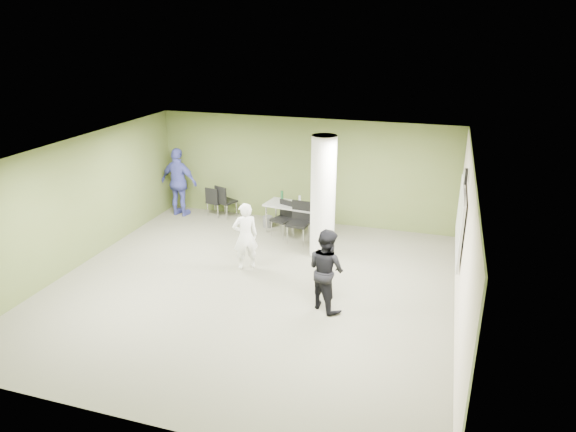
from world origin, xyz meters
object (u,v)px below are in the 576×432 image
(folding_table, at_px, (296,207))
(man_black, at_px, (326,270))
(woman_white, at_px, (245,236))
(chair_back_left, at_px, (224,199))
(man_blue, at_px, (179,182))

(folding_table, distance_m, man_black, 3.75)
(woman_white, xyz_separation_m, man_black, (2.05, -1.13, 0.04))
(chair_back_left, distance_m, man_black, 5.44)
(chair_back_left, xyz_separation_m, man_black, (3.78, -3.90, 0.26))
(chair_back_left, height_order, man_blue, man_blue)
(chair_back_left, height_order, man_black, man_black)
(chair_back_left, xyz_separation_m, man_blue, (-1.25, -0.17, 0.42))
(woman_white, relative_size, man_blue, 0.79)
(man_black, bearing_deg, chair_back_left, -11.09)
(folding_table, distance_m, chair_back_left, 2.27)
(folding_table, relative_size, woman_white, 1.11)
(chair_back_left, bearing_deg, man_blue, 31.00)
(folding_table, height_order, man_black, man_black)
(man_black, bearing_deg, woman_white, 5.97)
(woman_white, bearing_deg, chair_back_left, -91.90)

